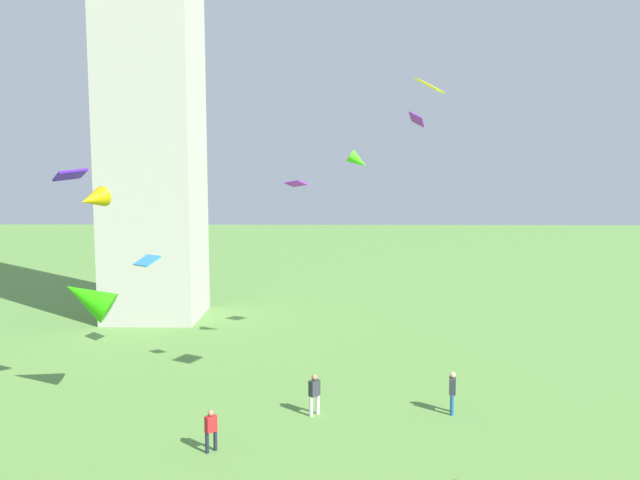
{
  "coord_description": "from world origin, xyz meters",
  "views": [
    {
      "loc": [
        -0.45,
        -3.97,
        10.17
      ],
      "look_at": [
        -0.89,
        21.34,
        7.47
      ],
      "focal_mm": 34.96,
      "sensor_mm": 36.0,
      "label": 1
    }
  ],
  "objects_px": {
    "kite_flying_2": "(93,199)",
    "person_2": "(211,428)",
    "person_4": "(314,392)",
    "kite_flying_7": "(417,119)",
    "kite_flying_4": "(88,297)",
    "kite_flying_6": "(430,86)",
    "kite_flying_3": "(296,184)",
    "kite_flying_1": "(70,175)",
    "person_1": "(452,390)",
    "kite_flying_0": "(358,161)",
    "kite_flying_5": "(147,261)"
  },
  "relations": [
    {
      "from": "kite_flying_2",
      "to": "kite_flying_4",
      "type": "height_order",
      "value": "kite_flying_2"
    },
    {
      "from": "person_1",
      "to": "kite_flying_5",
      "type": "bearing_deg",
      "value": -108.41
    },
    {
      "from": "person_1",
      "to": "kite_flying_4",
      "type": "relative_size",
      "value": 0.68
    },
    {
      "from": "kite_flying_2",
      "to": "kite_flying_6",
      "type": "height_order",
      "value": "kite_flying_6"
    },
    {
      "from": "kite_flying_4",
      "to": "kite_flying_0",
      "type": "bearing_deg",
      "value": 107.97
    },
    {
      "from": "kite_flying_3",
      "to": "kite_flying_7",
      "type": "distance_m",
      "value": 9.2
    },
    {
      "from": "person_2",
      "to": "kite_flying_7",
      "type": "height_order",
      "value": "kite_flying_7"
    },
    {
      "from": "person_1",
      "to": "person_2",
      "type": "bearing_deg",
      "value": -57.59
    },
    {
      "from": "kite_flying_1",
      "to": "kite_flying_3",
      "type": "height_order",
      "value": "kite_flying_1"
    },
    {
      "from": "kite_flying_0",
      "to": "kite_flying_3",
      "type": "relative_size",
      "value": 1.19
    },
    {
      "from": "kite_flying_0",
      "to": "kite_flying_1",
      "type": "xyz_separation_m",
      "value": [
        -9.86,
        -12.15,
        -0.7
      ]
    },
    {
      "from": "kite_flying_3",
      "to": "kite_flying_7",
      "type": "relative_size",
      "value": 0.78
    },
    {
      "from": "kite_flying_2",
      "to": "kite_flying_4",
      "type": "relative_size",
      "value": 0.57
    },
    {
      "from": "kite_flying_4",
      "to": "kite_flying_6",
      "type": "xyz_separation_m",
      "value": [
        14.36,
        -2.92,
        8.66
      ]
    },
    {
      "from": "person_2",
      "to": "kite_flying_0",
      "type": "distance_m",
      "value": 15.53
    },
    {
      "from": "kite_flying_0",
      "to": "kite_flying_4",
      "type": "relative_size",
      "value": 0.47
    },
    {
      "from": "person_1",
      "to": "kite_flying_2",
      "type": "xyz_separation_m",
      "value": [
        -14.66,
        -1.06,
        8.13
      ]
    },
    {
      "from": "kite_flying_1",
      "to": "kite_flying_2",
      "type": "relative_size",
      "value": 1.02
    },
    {
      "from": "kite_flying_5",
      "to": "kite_flying_3",
      "type": "bearing_deg",
      "value": -173.33
    },
    {
      "from": "kite_flying_4",
      "to": "kite_flying_5",
      "type": "xyz_separation_m",
      "value": [
        0.41,
        7.52,
        0.57
      ]
    },
    {
      "from": "kite_flying_3",
      "to": "person_2",
      "type": "bearing_deg",
      "value": -74.35
    },
    {
      "from": "kite_flying_7",
      "to": "kite_flying_2",
      "type": "bearing_deg",
      "value": 138.49
    },
    {
      "from": "kite_flying_3",
      "to": "kite_flying_7",
      "type": "height_order",
      "value": "kite_flying_7"
    },
    {
      "from": "kite_flying_4",
      "to": "kite_flying_7",
      "type": "distance_m",
      "value": 18.73
    },
    {
      "from": "person_1",
      "to": "kite_flying_0",
      "type": "height_order",
      "value": "kite_flying_0"
    },
    {
      "from": "person_2",
      "to": "person_1",
      "type": "bearing_deg",
      "value": 160.03
    },
    {
      "from": "kite_flying_7",
      "to": "kite_flying_6",
      "type": "bearing_deg",
      "value": -169.59
    },
    {
      "from": "kite_flying_0",
      "to": "person_4",
      "type": "bearing_deg",
      "value": 163.14
    },
    {
      "from": "kite_flying_1",
      "to": "kite_flying_4",
      "type": "xyz_separation_m",
      "value": [
        -2.19,
        6.55,
        -5.36
      ]
    },
    {
      "from": "person_1",
      "to": "person_4",
      "type": "relative_size",
      "value": 1.03
    },
    {
      "from": "person_4",
      "to": "kite_flying_0",
      "type": "height_order",
      "value": "kite_flying_0"
    },
    {
      "from": "person_2",
      "to": "kite_flying_3",
      "type": "height_order",
      "value": "kite_flying_3"
    },
    {
      "from": "person_2",
      "to": "kite_flying_6",
      "type": "distance_m",
      "value": 15.04
    },
    {
      "from": "kite_flying_2",
      "to": "kite_flying_6",
      "type": "distance_m",
      "value": 13.89
    },
    {
      "from": "person_4",
      "to": "kite_flying_7",
      "type": "distance_m",
      "value": 15.59
    },
    {
      "from": "kite_flying_6",
      "to": "person_2",
      "type": "bearing_deg",
      "value": 127.24
    },
    {
      "from": "person_1",
      "to": "person_2",
      "type": "height_order",
      "value": "person_1"
    },
    {
      "from": "person_2",
      "to": "kite_flying_0",
      "type": "xyz_separation_m",
      "value": [
        5.77,
        10.45,
        9.93
      ]
    },
    {
      "from": "person_2",
      "to": "kite_flying_7",
      "type": "bearing_deg",
      "value": -168.68
    },
    {
      "from": "kite_flying_7",
      "to": "person_1",
      "type": "bearing_deg",
      "value": -160.35
    },
    {
      "from": "kite_flying_3",
      "to": "person_1",
      "type": "bearing_deg",
      "value": 23.79
    },
    {
      "from": "kite_flying_4",
      "to": "kite_flying_6",
      "type": "relative_size",
      "value": 1.74
    },
    {
      "from": "person_2",
      "to": "kite_flying_7",
      "type": "relative_size",
      "value": 1.16
    },
    {
      "from": "kite_flying_3",
      "to": "kite_flying_5",
      "type": "xyz_separation_m",
      "value": [
        -8.69,
        6.44,
        -4.38
      ]
    },
    {
      "from": "kite_flying_4",
      "to": "kite_flying_2",
      "type": "bearing_deg",
      "value": 22.62
    },
    {
      "from": "person_4",
      "to": "kite_flying_7",
      "type": "relative_size",
      "value": 1.3
    },
    {
      "from": "kite_flying_1",
      "to": "kite_flying_6",
      "type": "height_order",
      "value": "kite_flying_6"
    },
    {
      "from": "person_1",
      "to": "kite_flying_3",
      "type": "distance_m",
      "value": 11.2
    },
    {
      "from": "person_1",
      "to": "kite_flying_3",
      "type": "bearing_deg",
      "value": -96.76
    },
    {
      "from": "kite_flying_2",
      "to": "person_2",
      "type": "bearing_deg",
      "value": -5.57
    }
  ]
}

